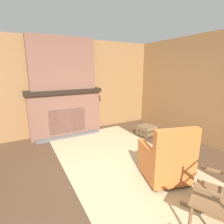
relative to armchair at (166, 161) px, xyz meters
name	(u,v)px	position (x,y,z in m)	size (l,w,h in m)	color
ground_plane	(111,187)	(-0.27, -0.86, -0.35)	(14.00, 14.00, 0.00)	#4C3523
wood_panel_wall_left	(62,88)	(-3.10, -0.86, 0.95)	(0.06, 6.18, 2.61)	olive
fireplace_hearth	(66,113)	(-2.88, -0.86, 0.28)	(0.56, 1.99, 1.28)	brown
chimney_breast	(62,64)	(-2.89, -0.86, 1.58)	(0.30, 1.66, 1.32)	brown
area_rug	(123,163)	(-0.81, -0.31, -0.35)	(4.00, 2.17, 0.01)	tan
armchair	(166,161)	(0.00, 0.00, 0.00)	(0.87, 0.86, 0.99)	#C6662D
rocking_chair	(220,203)	(0.98, -0.22, 0.05)	(0.93, 0.79, 1.16)	brown
firewood_stack	(146,130)	(-1.75, 1.06, -0.21)	(0.52, 0.47, 0.29)	brown
oil_lamp_vase	(54,86)	(-2.93, -1.12, 1.03)	(0.11, 0.11, 0.29)	#B24C42
storage_case	(89,85)	(-2.93, -0.13, 0.99)	(0.15, 0.24, 0.14)	black
decorative_plate_on_mantel	(62,84)	(-2.95, -0.89, 1.06)	(0.07, 0.28, 0.27)	gold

